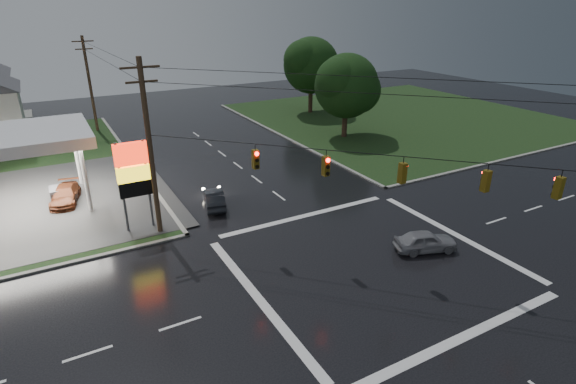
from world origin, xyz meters
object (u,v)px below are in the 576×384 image
utility_pole_n (90,83)px  tree_ne_near (348,86)px  pylon_sign (133,172)px  car_crossing (426,241)px  tree_ne_far (312,66)px  car_north (214,198)px  utility_pole_nw (150,147)px  car_pump (65,195)px

utility_pole_n → tree_ne_near: (23.64, -16.01, 0.09)m
pylon_sign → car_crossing: (14.29, -11.05, -3.38)m
pylon_sign → tree_ne_far: (27.65, 23.49, 2.17)m
tree_ne_near → car_north: 22.36m
utility_pole_nw → car_pump: 10.70m
utility_pole_n → car_crossing: (13.29, -38.55, -4.84)m
utility_pole_nw → car_north: (4.49, 2.06, -5.10)m
utility_pole_n → tree_ne_near: bearing=-34.1°
car_pump → tree_ne_near: bearing=22.2°
pylon_sign → tree_ne_near: bearing=25.0°
car_north → car_pump: bearing=-18.1°
tree_ne_near → car_pump: bearing=-171.1°
utility_pole_n → tree_ne_far: utility_pole_n is taller
pylon_sign → car_north: size_ratio=1.58×
tree_ne_near → car_north: size_ratio=2.37×
utility_pole_nw → car_north: bearing=24.7°
pylon_sign → utility_pole_n: 27.56m
pylon_sign → utility_pole_n: utility_pole_n is taller
car_crossing → car_pump: car_crossing is taller
tree_ne_far → pylon_sign: bearing=-139.6°
pylon_sign → car_pump: (-3.92, 7.01, -3.39)m
utility_pole_nw → tree_ne_near: size_ratio=1.22×
tree_ne_near → tree_ne_far: 12.39m
utility_pole_nw → utility_pole_n: bearing=90.0°
utility_pole_nw → car_crossing: 17.42m
utility_pole_n → car_crossing: 41.06m
pylon_sign → tree_ne_far: bearing=40.4°
tree_ne_far → tree_ne_near: bearing=-104.1°
utility_pole_n → car_crossing: size_ratio=2.84×
tree_ne_far → car_pump: (-31.57, -16.48, -5.56)m
tree_ne_far → car_north: bearing=-134.7°
car_north → utility_pole_n: bearing=-66.1°
pylon_sign → car_crossing: pylon_sign is taller
car_pump → car_crossing: bearing=-31.5°
utility_pole_nw → tree_ne_far: (26.65, 24.49, 0.46)m
utility_pole_n → car_north: (4.49, -26.44, -4.84)m
utility_pole_nw → car_north: size_ratio=2.90×
pylon_sign → tree_ne_near: 27.23m
utility_pole_nw → car_pump: (-4.92, 8.01, -5.10)m
car_north → car_pump: (-9.40, 5.95, -0.00)m
utility_pole_n → tree_ne_far: bearing=-8.5°
pylon_sign → car_north: bearing=11.0°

